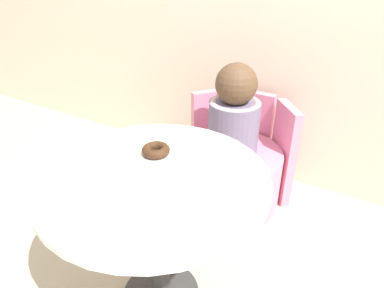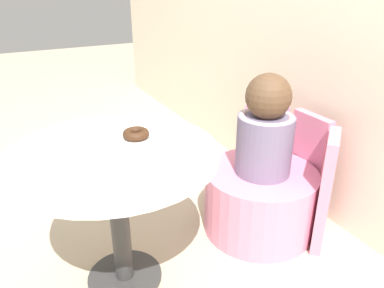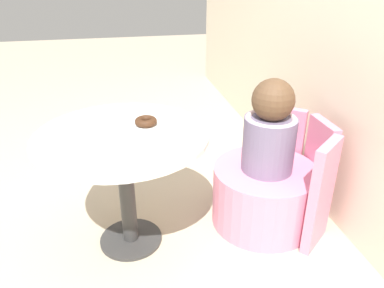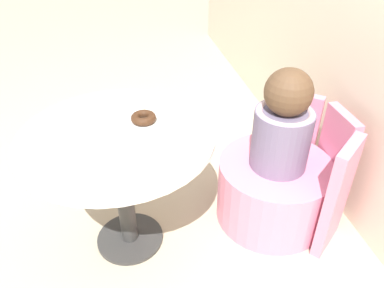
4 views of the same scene
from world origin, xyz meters
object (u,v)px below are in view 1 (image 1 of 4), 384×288
at_px(child_figure, 234,114).
at_px(donut, 156,150).
at_px(round_table, 155,202).
at_px(tub_chair, 230,176).

bearing_deg(child_figure, donut, -94.86).
relative_size(round_table, child_figure, 1.63).
xyz_separation_m(child_figure, donut, (-0.05, -0.63, 0.08)).
relative_size(tub_chair, donut, 5.24).
xyz_separation_m(round_table, child_figure, (-0.02, 0.75, 0.05)).
bearing_deg(round_table, tub_chair, 91.64).
bearing_deg(tub_chair, child_figure, 93.58).
bearing_deg(tub_chair, donut, -94.86).
relative_size(child_figure, donut, 4.59).
height_order(tub_chair, donut, donut).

